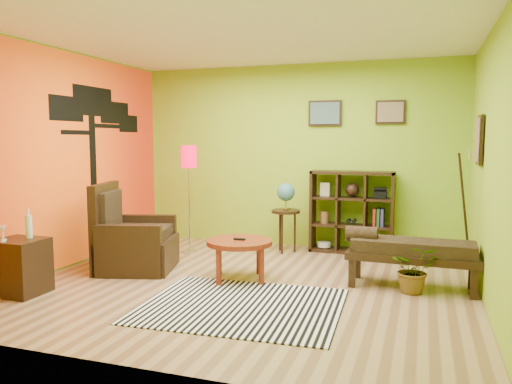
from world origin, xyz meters
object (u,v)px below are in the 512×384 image
(coffee_table, at_px, (240,245))
(floor_lamp, at_px, (189,166))
(side_cabinet, at_px, (20,266))
(bench, at_px, (408,250))
(cube_shelf, at_px, (353,212))
(armchair, at_px, (132,243))
(globe_table, at_px, (286,200))
(potted_plant, at_px, (414,274))

(coffee_table, relative_size, floor_lamp, 0.50)
(side_cabinet, relative_size, bench, 0.62)
(bench, bearing_deg, side_cabinet, -158.26)
(coffee_table, distance_m, cube_shelf, 2.17)
(side_cabinet, bearing_deg, bench, 21.74)
(armchair, distance_m, side_cabinet, 1.40)
(coffee_table, height_order, globe_table, globe_table)
(floor_lamp, bearing_deg, coffee_table, -42.86)
(side_cabinet, distance_m, globe_table, 3.61)
(potted_plant, bearing_deg, bench, 110.20)
(coffee_table, bearing_deg, potted_plant, 3.46)
(side_cabinet, height_order, potted_plant, side_cabinet)
(armchair, height_order, potted_plant, armchair)
(armchair, relative_size, cube_shelf, 0.93)
(globe_table, relative_size, bench, 0.70)
(side_cabinet, relative_size, potted_plant, 1.72)
(coffee_table, xyz_separation_m, cube_shelf, (1.07, 1.87, 0.19))
(armchair, bearing_deg, floor_lamp, 75.89)
(armchair, distance_m, floor_lamp, 1.47)
(armchair, relative_size, bench, 0.76)
(globe_table, height_order, cube_shelf, cube_shelf)
(cube_shelf, distance_m, potted_plant, 2.01)
(side_cabinet, distance_m, cube_shelf, 4.43)
(coffee_table, relative_size, side_cabinet, 0.85)
(coffee_table, relative_size, potted_plant, 1.47)
(floor_lamp, distance_m, cube_shelf, 2.48)
(armchair, distance_m, cube_shelf, 3.16)
(floor_lamp, xyz_separation_m, bench, (3.10, -0.80, -0.85))
(armchair, distance_m, bench, 3.39)
(side_cabinet, height_order, floor_lamp, floor_lamp)
(side_cabinet, height_order, globe_table, globe_table)
(floor_lamp, xyz_separation_m, cube_shelf, (2.26, 0.77, -0.67))
(globe_table, bearing_deg, potted_plant, -38.31)
(potted_plant, bearing_deg, floor_lamp, 162.65)
(coffee_table, xyz_separation_m, side_cabinet, (-2.05, -1.27, -0.11))
(armchair, xyz_separation_m, globe_table, (1.61, 1.56, 0.44))
(floor_lamp, relative_size, bench, 1.08)
(globe_table, relative_size, cube_shelf, 0.85)
(armchair, bearing_deg, side_cabinet, -114.33)
(armchair, relative_size, floor_lamp, 0.71)
(armchair, bearing_deg, coffee_table, -0.19)
(bench, distance_m, potted_plant, 0.30)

